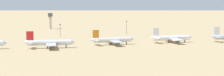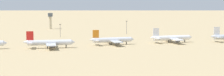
{
  "view_description": "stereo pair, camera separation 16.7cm",
  "coord_description": "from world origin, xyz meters",
  "px_view_note": "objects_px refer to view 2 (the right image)",
  "views": [
    {
      "loc": [
        -96.28,
        -338.99,
        46.23
      ],
      "look_at": [
        -2.0,
        19.49,
        6.0
      ],
      "focal_mm": 71.41,
      "sensor_mm": 36.0,
      "label": 1
    },
    {
      "loc": [
        -96.12,
        -339.03,
        46.23
      ],
      "look_at": [
        -2.0,
        19.49,
        6.0
      ],
      "focal_mm": 71.41,
      "sensor_mm": 36.0,
      "label": 2
    }
  ],
  "objects_px": {
    "light_pole_west": "(60,29)",
    "light_pole_mid": "(127,26)",
    "parked_jet_red_3": "(49,43)",
    "parked_jet_orange_4": "(112,40)",
    "parked_jet_white_5": "(171,38)",
    "control_tower": "(50,19)"
  },
  "relations": [
    {
      "from": "light_pole_west",
      "to": "light_pole_mid",
      "type": "relative_size",
      "value": 0.93
    },
    {
      "from": "control_tower",
      "to": "light_pole_mid",
      "type": "height_order",
      "value": "control_tower"
    },
    {
      "from": "control_tower",
      "to": "light_pole_west",
      "type": "height_order",
      "value": "control_tower"
    },
    {
      "from": "parked_jet_white_5",
      "to": "light_pole_mid",
      "type": "bearing_deg",
      "value": 99.75
    },
    {
      "from": "parked_jet_red_3",
      "to": "light_pole_west",
      "type": "bearing_deg",
      "value": 81.1
    },
    {
      "from": "parked_jet_red_3",
      "to": "parked_jet_white_5",
      "type": "xyz_separation_m",
      "value": [
        107.9,
        9.49,
        -0.16
      ]
    },
    {
      "from": "parked_jet_red_3",
      "to": "light_pole_west",
      "type": "xyz_separation_m",
      "value": [
        20.39,
        79.65,
        3.14
      ]
    },
    {
      "from": "parked_jet_red_3",
      "to": "parked_jet_orange_4",
      "type": "bearing_deg",
      "value": 13.72
    },
    {
      "from": "parked_jet_orange_4",
      "to": "light_pole_mid",
      "type": "distance_m",
      "value": 92.89
    },
    {
      "from": "control_tower",
      "to": "light_pole_mid",
      "type": "relative_size",
      "value": 1.36
    },
    {
      "from": "parked_jet_red_3",
      "to": "light_pole_mid",
      "type": "bearing_deg",
      "value": 50.59
    },
    {
      "from": "parked_jet_orange_4",
      "to": "light_pole_west",
      "type": "bearing_deg",
      "value": 113.07
    },
    {
      "from": "control_tower",
      "to": "parked_jet_red_3",
      "type": "bearing_deg",
      "value": -97.2
    },
    {
      "from": "parked_jet_orange_4",
      "to": "parked_jet_white_5",
      "type": "relative_size",
      "value": 0.98
    },
    {
      "from": "parked_jet_white_5",
      "to": "light_pole_west",
      "type": "relative_size",
      "value": 3.09
    },
    {
      "from": "parked_jet_white_5",
      "to": "light_pole_west",
      "type": "xyz_separation_m",
      "value": [
        -87.51,
        70.16,
        3.3
      ]
    },
    {
      "from": "parked_jet_red_3",
      "to": "control_tower",
      "type": "relative_size",
      "value": 2.2
    },
    {
      "from": "parked_jet_red_3",
      "to": "light_pole_mid",
      "type": "xyz_separation_m",
      "value": [
        91.97,
        92.41,
        3.62
      ]
    },
    {
      "from": "parked_jet_orange_4",
      "to": "light_pole_west",
      "type": "xyz_separation_m",
      "value": [
        -33.4,
        71.84,
        3.38
      ]
    },
    {
      "from": "parked_jet_orange_4",
      "to": "light_pole_mid",
      "type": "height_order",
      "value": "light_pole_mid"
    },
    {
      "from": "parked_jet_red_3",
      "to": "light_pole_mid",
      "type": "relative_size",
      "value": 3.0
    },
    {
      "from": "light_pole_west",
      "to": "light_pole_mid",
      "type": "xyz_separation_m",
      "value": [
        71.58,
        12.75,
        0.47
      ]
    }
  ]
}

